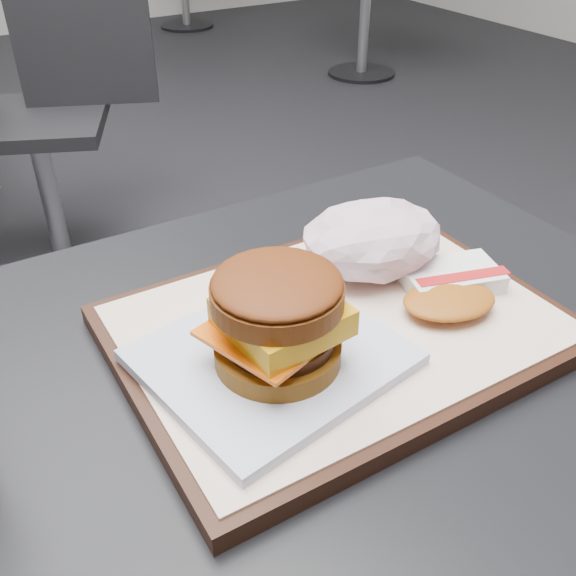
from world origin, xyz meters
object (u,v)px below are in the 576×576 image
(serving_tray, at_px, (338,329))
(crumpled_wrapper, at_px, (373,239))
(customer_table, at_px, (285,513))
(breakfast_sandwich, at_px, (276,328))
(hash_brown, at_px, (450,287))
(neighbor_chair, at_px, (52,100))

(serving_tray, bearing_deg, crumpled_wrapper, 35.37)
(customer_table, xyz_separation_m, crumpled_wrapper, (0.14, 0.07, 0.24))
(serving_tray, height_order, breakfast_sandwich, breakfast_sandwich)
(hash_brown, bearing_deg, serving_tray, 167.85)
(breakfast_sandwich, xyz_separation_m, neighbor_chair, (0.18, 1.65, -0.32))
(customer_table, height_order, serving_tray, serving_tray)
(breakfast_sandwich, height_order, hash_brown, breakfast_sandwich)
(serving_tray, bearing_deg, breakfast_sandwich, -161.84)
(customer_table, distance_m, breakfast_sandwich, 0.25)
(breakfast_sandwich, height_order, neighbor_chair, breakfast_sandwich)
(customer_table, xyz_separation_m, serving_tray, (0.07, 0.02, 0.20))
(breakfast_sandwich, xyz_separation_m, hash_brown, (0.19, 0.00, -0.03))
(serving_tray, relative_size, hash_brown, 2.93)
(serving_tray, relative_size, crumpled_wrapper, 2.66)
(breakfast_sandwich, height_order, crumpled_wrapper, breakfast_sandwich)
(hash_brown, distance_m, neighbor_chair, 1.68)
(customer_table, distance_m, serving_tray, 0.21)
(customer_table, xyz_separation_m, breakfast_sandwich, (-0.01, -0.01, 0.24))
(hash_brown, bearing_deg, breakfast_sandwich, -179.29)
(serving_tray, bearing_deg, hash_brown, -12.15)
(neighbor_chair, bearing_deg, hash_brown, -89.72)
(customer_table, distance_m, crumpled_wrapper, 0.29)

